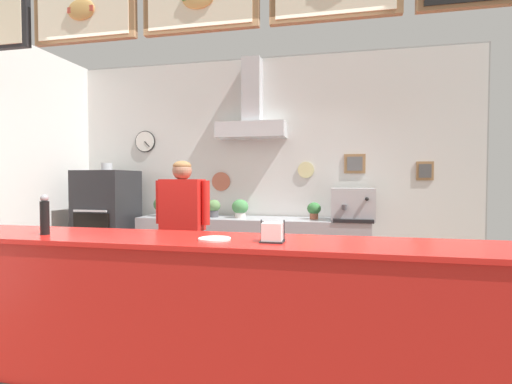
% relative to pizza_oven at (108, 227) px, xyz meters
% --- Properties ---
extents(ground_plane, '(6.55, 6.55, 0.00)m').
position_rel_pizza_oven_xyz_m(ground_plane, '(2.01, -1.94, -0.76)').
color(ground_plane, brown).
extents(back_wall_assembly, '(5.46, 2.57, 3.03)m').
position_rel_pizza_oven_xyz_m(back_wall_assembly, '(2.00, 0.47, 0.85)').
color(back_wall_assembly, gray).
rests_on(back_wall_assembly, ground_plane).
extents(service_counter, '(4.45, 0.60, 1.03)m').
position_rel_pizza_oven_xyz_m(service_counter, '(2.01, -2.18, -0.24)').
color(service_counter, red).
rests_on(service_counter, ground_plane).
extents(back_prep_counter, '(2.91, 0.59, 0.90)m').
position_rel_pizza_oven_xyz_m(back_prep_counter, '(1.90, 0.21, -0.31)').
color(back_prep_counter, '#A3A5AD').
rests_on(back_prep_counter, ground_plane).
extents(pizza_oven, '(0.65, 0.69, 1.61)m').
position_rel_pizza_oven_xyz_m(pizza_oven, '(0.00, 0.00, 0.00)').
color(pizza_oven, '#232326').
rests_on(pizza_oven, ground_plane).
extents(shop_worker, '(0.57, 0.23, 1.58)m').
position_rel_pizza_oven_xyz_m(shop_worker, '(1.49, -0.97, 0.09)').
color(shop_worker, '#232328').
rests_on(shop_worker, ground_plane).
extents(espresso_machine, '(0.50, 0.48, 0.39)m').
position_rel_pizza_oven_xyz_m(espresso_machine, '(3.15, 0.18, 0.33)').
color(espresso_machine, '#B7BABF').
rests_on(espresso_machine, back_prep_counter).
extents(potted_rosemary, '(0.18, 0.18, 0.23)m').
position_rel_pizza_oven_xyz_m(potted_rosemary, '(1.41, 0.21, 0.27)').
color(potted_rosemary, '#4C4C51').
rests_on(potted_rosemary, back_prep_counter).
extents(potted_oregano, '(0.17, 0.17, 0.21)m').
position_rel_pizza_oven_xyz_m(potted_oregano, '(2.70, 0.23, 0.26)').
color(potted_oregano, '#9E563D').
rests_on(potted_oregano, back_prep_counter).
extents(potted_basil, '(0.21, 0.21, 0.23)m').
position_rel_pizza_oven_xyz_m(potted_basil, '(1.76, 0.22, 0.27)').
color(potted_basil, beige).
rests_on(potted_basil, back_prep_counter).
extents(potted_thyme, '(0.24, 0.24, 0.26)m').
position_rel_pizza_oven_xyz_m(potted_thyme, '(0.70, 0.19, 0.29)').
color(potted_thyme, '#4C4C51').
rests_on(potted_thyme, back_prep_counter).
extents(pepper_grinder, '(0.06, 0.06, 0.27)m').
position_rel_pizza_oven_xyz_m(pepper_grinder, '(1.06, -2.27, 0.40)').
color(pepper_grinder, black).
rests_on(pepper_grinder, service_counter).
extents(condiment_plate, '(0.20, 0.20, 0.01)m').
position_rel_pizza_oven_xyz_m(condiment_plate, '(2.24, -2.23, 0.27)').
color(condiment_plate, white).
rests_on(condiment_plate, service_counter).
extents(napkin_holder, '(0.15, 0.14, 0.13)m').
position_rel_pizza_oven_xyz_m(napkin_holder, '(2.60, -2.23, 0.32)').
color(napkin_holder, '#262628').
rests_on(napkin_holder, service_counter).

